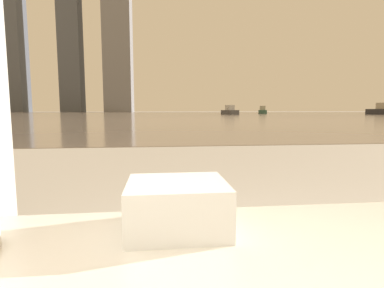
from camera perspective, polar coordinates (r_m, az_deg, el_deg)
The scene contains 8 objects.
towel_stack at distance 0.75m, azimuth -2.86°, elevation -11.65°, with size 0.24×0.22×0.12m.
harbor_water at distance 61.76m, azimuth -6.19°, elevation 5.71°, with size 180.00×110.00×0.01m.
harbor_boat_0 at distance 55.18m, azimuth 7.21°, elevation 6.23°, with size 2.43×4.76×1.70m.
harbor_boat_1 at distance 67.89m, azimuth 13.28°, elevation 6.15°, with size 2.77×4.81×1.71m.
harbor_boat_4 at distance 64.51m, azimuth 32.68°, elevation 5.42°, with size 3.56×5.99×2.12m.
skyline_tower_0 at distance 131.72m, azimuth -31.96°, elevation 15.81°, with size 12.32×8.61×48.57m.
skyline_tower_1 at distance 123.97m, azimuth -22.09°, elevation 16.47°, with size 7.52×7.35×46.52m.
skyline_tower_2 at distance 124.09m, azimuth -14.04°, elevation 23.37°, with size 9.83×13.37×74.42m.
Camera 1 is at (-0.34, 0.25, 0.83)m, focal length 28.00 mm.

